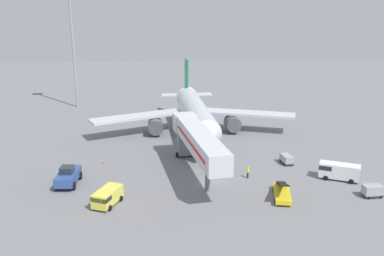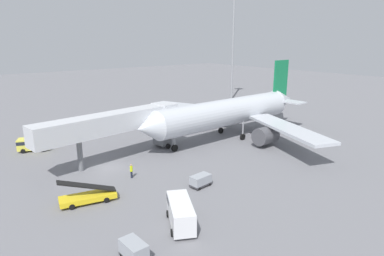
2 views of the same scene
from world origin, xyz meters
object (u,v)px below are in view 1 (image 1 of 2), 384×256
object	(u,v)px
baggage_cart_rear_left	(373,191)
safety_cone_alpha	(103,162)
service_van_near_center	(338,171)
ground_crew_worker_foreground	(248,172)
airplane_at_gate	(195,112)
jet_bridge	(197,139)
pushback_tug	(68,176)
apron_light_mast	(71,22)
baggage_cart_outer_right	(287,159)
service_van_far_center	(107,196)
belt_loader_truck	(282,192)

from	to	relation	value
baggage_cart_rear_left	safety_cone_alpha	distance (m)	39.00
service_van_near_center	ground_crew_worker_foreground	world-z (taller)	service_van_near_center
baggage_cart_rear_left	ground_crew_worker_foreground	distance (m)	16.42
airplane_at_gate	service_van_near_center	distance (m)	30.32
jet_bridge	baggage_cart_rear_left	xyz separation A→B (m)	(21.63, -9.91, -4.48)
airplane_at_gate	baggage_cart_rear_left	world-z (taller)	airplane_at_gate
pushback_tug	jet_bridge	bearing A→B (deg)	6.79
service_van_near_center	apron_light_mast	xyz separation A→B (m)	(-44.65, 51.48, 19.33)
pushback_tug	service_van_near_center	size ratio (longest dim) A/B	1.01
baggage_cart_outer_right	apron_light_mast	distance (m)	62.78
service_van_far_center	safety_cone_alpha	bearing A→B (deg)	98.10
jet_bridge	baggage_cart_rear_left	bearing A→B (deg)	-24.62
pushback_tug	baggage_cart_rear_left	distance (m)	40.34
service_van_near_center	baggage_cart_outer_right	bearing A→B (deg)	127.30
jet_bridge	apron_light_mast	xyz separation A→B (m)	(-24.95, 47.56, 15.30)
baggage_cart_outer_right	baggage_cart_rear_left	xyz separation A→B (m)	(7.15, -12.84, 0.08)
jet_bridge	ground_crew_worker_foreground	distance (m)	8.65
baggage_cart_rear_left	apron_light_mast	bearing A→B (deg)	129.02
service_van_far_center	baggage_cart_outer_right	world-z (taller)	service_van_far_center
safety_cone_alpha	apron_light_mast	world-z (taller)	apron_light_mast
baggage_cart_rear_left	apron_light_mast	distance (m)	76.58
pushback_tug	safety_cone_alpha	xyz separation A→B (m)	(3.86, 7.85, -0.99)
belt_loader_truck	service_van_near_center	xyz separation A→B (m)	(9.65, 5.09, 0.57)
safety_cone_alpha	belt_loader_truck	bearing A→B (deg)	-31.38
jet_bridge	service_van_near_center	xyz separation A→B (m)	(19.71, -3.92, -4.03)
airplane_at_gate	safety_cone_alpha	bearing A→B (deg)	-137.38
belt_loader_truck	service_van_near_center	size ratio (longest dim) A/B	1.06
belt_loader_truck	ground_crew_worker_foreground	size ratio (longest dim) A/B	3.35
pushback_tug	belt_loader_truck	world-z (taller)	belt_loader_truck
pushback_tug	safety_cone_alpha	bearing A→B (deg)	63.85
airplane_at_gate	baggage_cart_outer_right	size ratio (longest dim) A/B	15.29
baggage_cart_outer_right	safety_cone_alpha	distance (m)	28.72
service_van_near_center	ground_crew_worker_foreground	size ratio (longest dim) A/B	3.16
airplane_at_gate	pushback_tug	world-z (taller)	airplane_at_gate
jet_bridge	service_van_near_center	size ratio (longest dim) A/B	3.91
belt_loader_truck	service_van_near_center	world-z (taller)	belt_loader_truck
safety_cone_alpha	ground_crew_worker_foreground	bearing A→B (deg)	-20.49
jet_bridge	pushback_tug	distance (m)	18.53
jet_bridge	service_van_far_center	world-z (taller)	jet_bridge
airplane_at_gate	jet_bridge	bearing A→B (deg)	-95.07
service_van_near_center	baggage_cart_rear_left	bearing A→B (deg)	-72.16
service_van_near_center	apron_light_mast	size ratio (longest dim) A/B	0.19
service_van_near_center	apron_light_mast	world-z (taller)	apron_light_mast
service_van_far_center	apron_light_mast	size ratio (longest dim) A/B	0.16
pushback_tug	service_van_far_center	distance (m)	9.14
pushback_tug	service_van_far_center	world-z (taller)	pushback_tug
service_van_near_center	safety_cone_alpha	distance (m)	35.16
service_van_far_center	ground_crew_worker_foreground	distance (m)	20.31
belt_loader_truck	pushback_tug	bearing A→B (deg)	166.21
airplane_at_gate	safety_cone_alpha	xyz separation A→B (m)	(-15.90, -14.63, -4.19)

